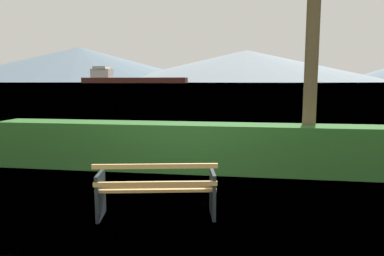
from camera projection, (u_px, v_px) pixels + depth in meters
ground_plane at (157, 216)px, 5.38m from camera, size 1400.00×1400.00×0.00m
water_surface at (245, 83)px, 307.72m from camera, size 620.00×620.00×0.00m
park_bench at (157, 189)px, 5.26m from camera, size 1.81×0.88×0.87m
hedge_row at (188, 147)px, 8.07m from camera, size 8.82×0.84×1.06m
cargo_ship_large at (126, 78)px, 287.69m from camera, size 85.05×13.90×13.35m
distant_hills at (207, 65)px, 559.19m from camera, size 936.16×429.67×56.35m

